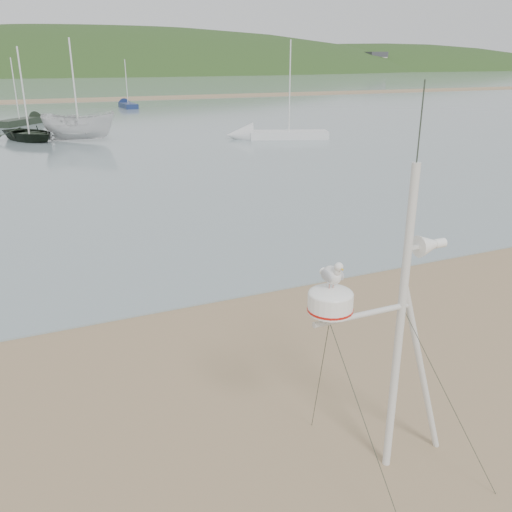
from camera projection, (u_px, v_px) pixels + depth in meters
name	position (u px, v px, depth m)	size (l,w,h in m)	color
ground	(156.00, 440.00, 7.68)	(560.00, 560.00, 0.00)	#886E4E
water	(6.00, 83.00, 120.67)	(560.00, 256.00, 0.04)	gray
sandbar	(14.00, 102.00, 67.58)	(560.00, 7.00, 0.07)	#886E4E
hill_ridge	(58.00, 123.00, 222.77)	(620.00, 180.00, 80.00)	#203817
far_cottages	(11.00, 63.00, 175.26)	(294.40, 6.30, 8.00)	beige
mast_rig	(392.00, 391.00, 6.77)	(2.17, 2.32, 4.90)	silver
boat_dark	(25.00, 105.00, 34.78)	(3.28, 0.95, 4.59)	black
boat_white	(76.00, 102.00, 34.45)	(1.88, 1.93, 5.00)	silver
sailboat_blue_far	(126.00, 105.00, 60.55)	(1.42, 5.42, 5.42)	#16254F
sailboat_white_near	(262.00, 135.00, 36.36)	(6.98, 4.00, 6.80)	silver
sailboat_dark_mid	(30.00, 120.00, 45.13)	(4.68, 5.12, 5.61)	black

